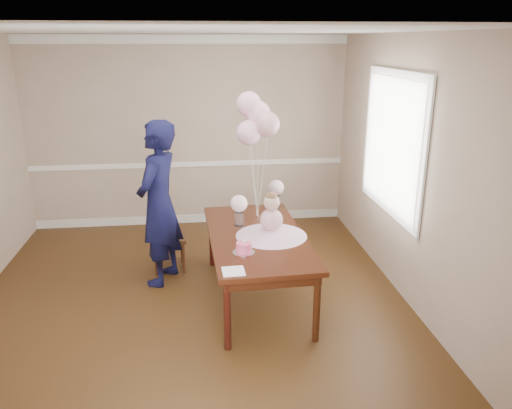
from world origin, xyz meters
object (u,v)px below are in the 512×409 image
object	(u,v)px
dining_chair_seat	(168,238)
woman	(159,204)
birthday_cake	(244,247)
dining_table_top	(257,237)

from	to	relation	value
dining_chair_seat	woman	bearing A→B (deg)	-106.71
birthday_cake	woman	bearing A→B (deg)	130.85
birthday_cake	dining_chair_seat	size ratio (longest dim) A/B	0.37
birthday_cake	woman	xyz separation A→B (m)	(-0.84, 0.97, 0.14)
birthday_cake	woman	size ratio (longest dim) A/B	0.08
dining_table_top	birthday_cake	xyz separation A→B (m)	(-0.17, -0.44, 0.08)
dining_table_top	dining_chair_seat	world-z (taller)	dining_table_top
dining_chair_seat	woman	size ratio (longest dim) A/B	0.21
dining_table_top	dining_chair_seat	distance (m)	1.30
dining_table_top	birthday_cake	world-z (taller)	birthday_cake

